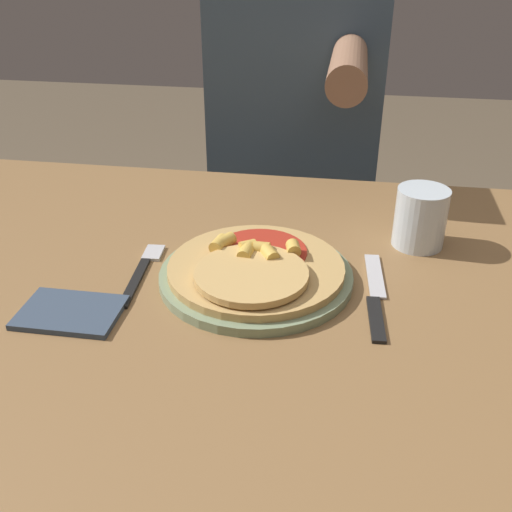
# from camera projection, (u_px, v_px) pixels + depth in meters

# --- Properties ---
(dining_table) EXTENTS (1.25, 0.85, 0.73)m
(dining_table) POSITION_uv_depth(u_px,v_px,m) (244.00, 342.00, 0.91)
(dining_table) COLOR olive
(dining_table) RESTS_ON ground_plane
(plate) EXTENTS (0.28, 0.28, 0.01)m
(plate) POSITION_uv_depth(u_px,v_px,m) (256.00, 276.00, 0.87)
(plate) COLOR gray
(plate) RESTS_ON dining_table
(pizza) EXTENTS (0.25, 0.25, 0.04)m
(pizza) POSITION_uv_depth(u_px,v_px,m) (255.00, 267.00, 0.85)
(pizza) COLOR tan
(pizza) RESTS_ON plate
(fork) EXTENTS (0.03, 0.18, 0.00)m
(fork) POSITION_uv_depth(u_px,v_px,m) (143.00, 270.00, 0.89)
(fork) COLOR black
(fork) RESTS_ON dining_table
(knife) EXTENTS (0.03, 0.22, 0.00)m
(knife) POSITION_uv_depth(u_px,v_px,m) (375.00, 296.00, 0.83)
(knife) COLOR black
(knife) RESTS_ON dining_table
(drinking_glass) EXTENTS (0.08, 0.08, 0.10)m
(drinking_glass) POSITION_uv_depth(u_px,v_px,m) (420.00, 218.00, 0.94)
(drinking_glass) COLOR silver
(drinking_glass) RESTS_ON dining_table
(napkin) EXTENTS (0.13, 0.09, 0.01)m
(napkin) POSITION_uv_depth(u_px,v_px,m) (70.00, 312.00, 0.79)
(napkin) COLOR #38475B
(napkin) RESTS_ON dining_table
(person_diner) EXTENTS (0.39, 0.52, 1.26)m
(person_diner) POSITION_uv_depth(u_px,v_px,m) (296.00, 132.00, 1.44)
(person_diner) COLOR #2D2D38
(person_diner) RESTS_ON ground_plane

